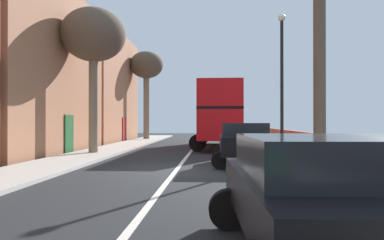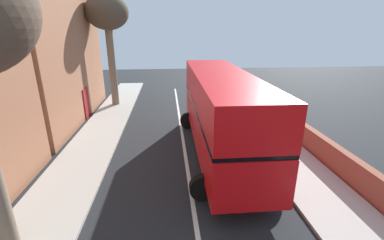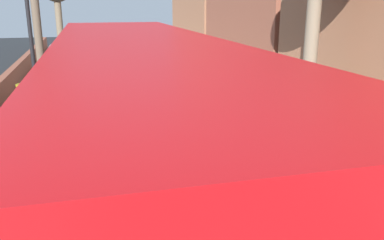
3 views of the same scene
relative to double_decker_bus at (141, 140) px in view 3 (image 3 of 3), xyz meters
name	(u,v)px [view 3 (image 3 of 3)]	position (x,y,z in m)	size (l,w,h in m)	color
ground_plane	(145,106)	(-1.70, -11.55, -2.35)	(84.00, 84.00, 0.00)	black
road_centre_line	(145,106)	(-1.70, -11.55, -2.35)	(0.16, 54.00, 0.01)	silver
sidewalk_left	(243,98)	(-6.60, -11.55, -2.29)	(2.60, 60.00, 0.12)	#B2ADA3
sidewalk_right	(33,112)	(3.20, -11.55, -2.29)	(2.60, 60.00, 0.12)	#B2ADA3
double_decker_bus	(141,140)	(0.00, 0.00, 0.00)	(3.62, 10.84, 4.06)	red
parked_car_black_right_0	(86,63)	(0.80, -20.12, -1.46)	(2.51, 4.22, 1.55)	black
parked_car_black_right_1	(89,94)	(0.80, -10.28, -1.40)	(2.53, 4.06, 1.68)	black
parked_car_green_right_2	(85,48)	(0.80, -28.34, -1.41)	(2.54, 4.03, 1.66)	#1E6038
lamppost_right	(30,27)	(2.60, -8.65, 1.45)	(0.32, 0.32, 6.31)	black
litter_bin_right	(23,95)	(3.60, -12.27, -1.71)	(0.55, 0.55, 1.04)	black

